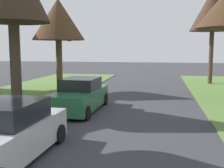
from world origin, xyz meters
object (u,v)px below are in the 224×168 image
(street_tree_left_far, at_px, (58,20))
(parked_sedan_green, at_px, (80,96))
(parked_sedan_silver, at_px, (5,134))
(street_tree_right_far, at_px, (213,10))

(street_tree_left_far, distance_m, parked_sedan_green, 7.56)
(parked_sedan_silver, relative_size, parked_sedan_green, 1.00)
(street_tree_left_far, height_order, parked_sedan_green, street_tree_left_far)
(street_tree_right_far, xyz_separation_m, parked_sedan_green, (-7.90, -11.71, -5.45))
(street_tree_left_far, relative_size, parked_sedan_green, 1.42)
(parked_sedan_silver, height_order, parked_sedan_green, same)
(street_tree_right_far, distance_m, street_tree_left_far, 12.72)
(street_tree_left_far, xyz_separation_m, parked_sedan_silver, (2.91, -11.65, -4.18))
(parked_sedan_silver, bearing_deg, street_tree_left_far, 104.05)
(street_tree_right_far, relative_size, parked_sedan_silver, 1.79)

